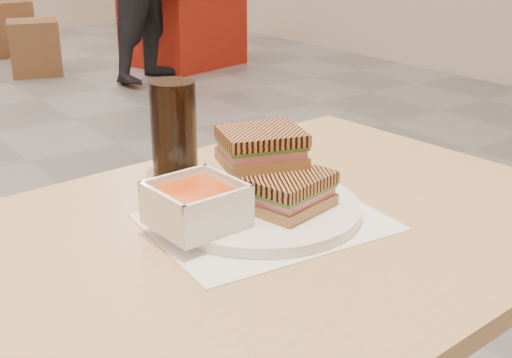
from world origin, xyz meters
TOP-DOWN VIEW (x-y plane):
  - main_table at (-0.08, -2.02)m, footprint 1.24×0.78m
  - tray_liner at (0.03, -2.01)m, footprint 0.35×0.29m
  - plate at (0.04, -1.98)m, footprint 0.30×0.30m
  - soup_bowl at (-0.08, -1.98)m, footprint 0.12×0.12m
  - panini_lower at (0.06, -2.01)m, footprint 0.14×0.12m
  - panini_upper at (0.06, -1.95)m, footprint 0.15×0.13m
  - cola_glass at (0.02, -1.76)m, footprint 0.08×0.08m
  - bg_table_1 at (2.47, 2.36)m, footprint 0.94×0.94m
  - bg_chair_1l at (1.29, 2.69)m, footprint 0.48×0.48m
  - bg_chair_1r at (2.59, 2.55)m, footprint 0.45×0.45m
  - bg_chair_2r at (1.38, 3.70)m, footprint 0.46×0.46m

SIDE VIEW (x-z plane):
  - bg_chair_1l at x=1.29m, z-range 0.00..0.43m
  - bg_chair_1r at x=2.59m, z-range 0.00..0.48m
  - bg_chair_2r at x=1.38m, z-range 0.00..0.49m
  - bg_table_1 at x=2.47m, z-range 0.00..0.69m
  - main_table at x=-0.08m, z-range 0.26..1.01m
  - tray_liner at x=0.03m, z-range 0.75..0.75m
  - plate at x=0.04m, z-range 0.75..0.77m
  - panini_lower at x=0.06m, z-range 0.77..0.82m
  - soup_bowl at x=-0.08m, z-range 0.76..0.82m
  - cola_glass at x=0.02m, z-range 0.75..0.92m
  - panini_upper at x=0.06m, z-range 0.82..0.87m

